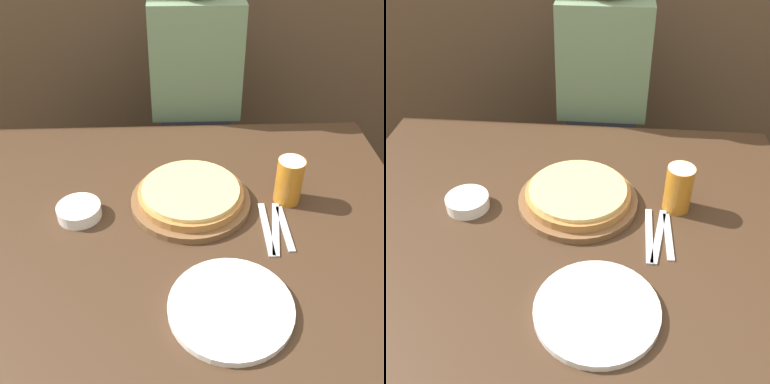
# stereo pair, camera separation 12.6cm
# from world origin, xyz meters

# --- Properties ---
(ground_plane) EXTENTS (12.00, 12.00, 0.00)m
(ground_plane) POSITION_xyz_m (0.00, 0.00, 0.00)
(ground_plane) COLOR brown
(dining_table) EXTENTS (1.32, 1.02, 0.71)m
(dining_table) POSITION_xyz_m (0.00, 0.00, 0.35)
(dining_table) COLOR #3D2819
(dining_table) RESTS_ON ground_plane
(pizza_on_board) EXTENTS (0.34, 0.34, 0.06)m
(pizza_on_board) POSITION_xyz_m (0.03, 0.07, 0.73)
(pizza_on_board) COLOR brown
(pizza_on_board) RESTS_ON dining_table
(beer_glass) EXTENTS (0.08, 0.08, 0.14)m
(beer_glass) POSITION_xyz_m (0.31, 0.07, 0.78)
(beer_glass) COLOR #B7701E
(beer_glass) RESTS_ON dining_table
(dinner_plate) EXTENTS (0.28, 0.28, 0.02)m
(dinner_plate) POSITION_xyz_m (0.11, -0.30, 0.72)
(dinner_plate) COLOR white
(dinner_plate) RESTS_ON dining_table
(side_bowl) EXTENTS (0.12, 0.12, 0.04)m
(side_bowl) POSITION_xyz_m (-0.27, 0.03, 0.73)
(side_bowl) COLOR white
(side_bowl) RESTS_ON dining_table
(fork) EXTENTS (0.02, 0.21, 0.00)m
(fork) POSITION_xyz_m (0.23, -0.05, 0.71)
(fork) COLOR silver
(fork) RESTS_ON dining_table
(dinner_knife) EXTENTS (0.05, 0.21, 0.00)m
(dinner_knife) POSITION_xyz_m (0.26, -0.05, 0.71)
(dinner_knife) COLOR silver
(dinner_knife) RESTS_ON dining_table
(spoon) EXTENTS (0.02, 0.17, 0.00)m
(spoon) POSITION_xyz_m (0.28, -0.05, 0.71)
(spoon) COLOR silver
(spoon) RESTS_ON dining_table
(diner_person) EXTENTS (0.33, 0.20, 1.30)m
(diner_person) POSITION_xyz_m (0.08, 0.67, 0.65)
(diner_person) COLOR #33333D
(diner_person) RESTS_ON ground_plane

